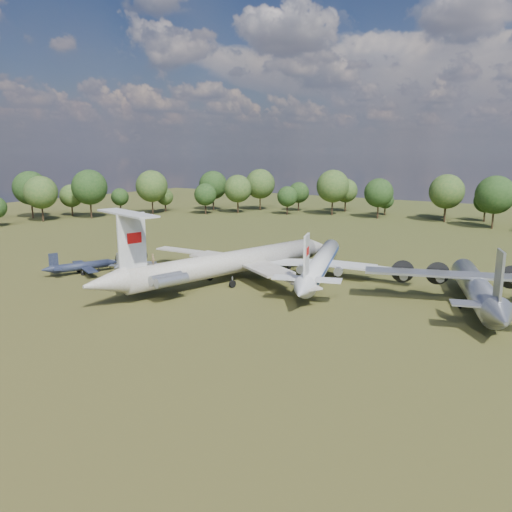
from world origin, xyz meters
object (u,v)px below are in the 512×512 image
Objects in this scene: il62_airliner at (230,267)px; an12_transport at (477,292)px; small_prop_west at (82,268)px; small_prop_northwest at (130,263)px; person_on_il62 at (153,259)px; tu104_jet at (320,267)px.

il62_airliner reaches higher than an12_transport.
small_prop_west is (-60.33, -17.60, -1.14)m from an12_transport.
il62_airliner is at bearing 171.76° from an12_transport.
small_prop_west is (-24.57, -9.93, -1.46)m from il62_airliner.
an12_transport is at bearing 26.85° from il62_airliner.
small_prop_northwest is (3.76, 7.36, -0.09)m from small_prop_west.
an12_transport is at bearing -140.41° from person_on_il62.
small_prop_northwest is at bearing -178.44° from tu104_jet.
il62_airliner reaches higher than small_prop_west.
small_prop_northwest is at bearing 85.47° from small_prop_west.
il62_airliner is 1.54× the size of an12_transport.
an12_transport is at bearing -22.69° from tu104_jet.
small_prop_northwest is 20.99m from person_on_il62.
person_on_il62 reaches higher than il62_airliner.
tu104_jet is 34.42m from small_prop_northwest.
il62_airliner reaches higher than tu104_jet.
tu104_jet is at bearing 50.69° from small_prop_west.
an12_transport is (35.77, 7.67, -0.32)m from il62_airliner.
il62_airliner is at bearing -16.22° from small_prop_northwest.
tu104_jet is at bearing -2.99° from small_prop_northwest.
il62_airliner is 3.59× the size of small_prop_west.
an12_transport reaches higher than small_prop_west.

